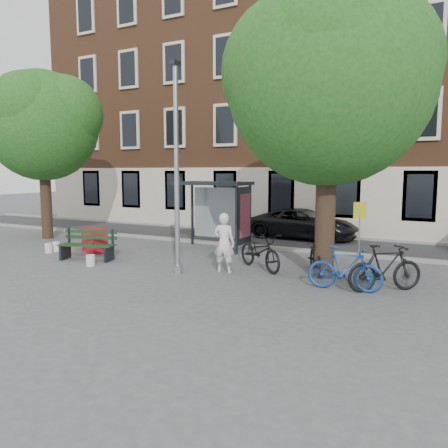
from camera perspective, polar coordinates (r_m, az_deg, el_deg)
ground at (r=13.19m, az=-6.03°, el=-6.35°), size 90.00×90.00×0.00m
road at (r=19.31m, az=5.45°, el=-2.09°), size 40.00×4.00×0.01m
curb_near at (r=17.49m, az=3.01°, el=-2.83°), size 40.00×0.25×0.12m
curb_far at (r=21.15m, az=7.48°, el=-1.18°), size 40.00×0.25×0.12m
building_row at (r=25.07m, az=10.97°, el=15.93°), size 30.00×8.00×14.00m
lamppost at (r=12.84m, az=-6.19°, el=5.83°), size 0.28×0.35×6.11m
tree_right at (r=12.75m, az=13.50°, el=18.49°), size 5.76×5.60×8.20m
tree_left at (r=21.17m, az=-22.88°, el=12.34°), size 5.18×4.86×7.40m
bus_shelter at (r=16.73m, az=-0.12°, el=3.15°), size 2.85×1.45×2.62m
painter at (r=13.00m, az=0.01°, el=-2.47°), size 0.70×0.50×1.79m
bench at (r=15.64m, az=-17.39°, el=-2.83°), size 2.02×1.09×0.99m
bike_a at (r=13.50m, az=4.72°, el=-3.56°), size 2.21×1.87×1.14m
bike_b at (r=11.50m, az=15.49°, el=-5.65°), size 1.91×0.62×1.13m
bike_c at (r=13.25m, az=11.90°, el=-4.15°), size 1.39×2.04×1.01m
bike_d at (r=11.72m, az=20.30°, el=-5.42°), size 1.93×1.68×1.20m
car_dark at (r=19.95m, az=10.38°, el=0.04°), size 4.94×2.51×1.34m
red_stand at (r=16.95m, az=-16.53°, el=-2.09°), size 1.04×0.85×0.90m
bucket_a at (r=17.69m, az=-21.07°, el=-2.78°), size 0.32×0.32×0.36m
bucket_b at (r=17.47m, az=-21.90°, el=-2.94°), size 0.36×0.36×0.36m
bucket_c at (r=14.63m, az=-17.03°, el=-4.58°), size 0.33×0.33×0.36m
notice_sign at (r=13.22m, az=17.30°, el=0.40°), size 0.37×0.09×2.13m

